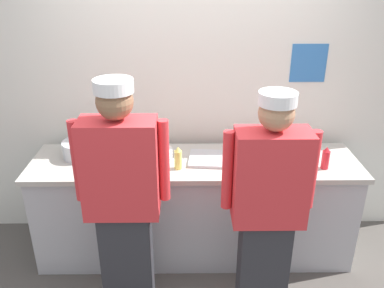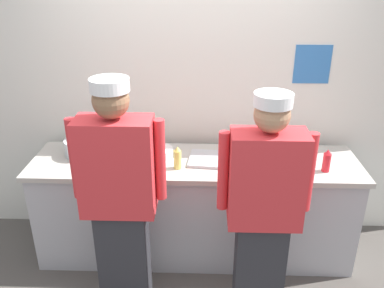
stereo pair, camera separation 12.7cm
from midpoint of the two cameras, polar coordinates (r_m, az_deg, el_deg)
name	(u,v)px [view 1 (the left image)]	position (r m, az deg, el deg)	size (l,w,h in m)	color
ground_plane	(195,277)	(3.44, -0.64, -18.41)	(9.00, 9.00, 0.00)	#514C47
wall_back	(194,81)	(3.46, -0.76, 8.91)	(4.12, 0.11, 2.83)	silver
prep_counter	(195,207)	(3.44, -0.69, -8.96)	(2.62, 0.66, 0.89)	#B2B2B7
chef_near_left	(123,199)	(2.70, -11.13, -7.67)	(0.62, 0.24, 1.73)	#2D2D33
chef_center	(268,207)	(2.67, 9.34, -8.87)	(0.60, 0.24, 1.67)	#2D2D33
plate_stack_front	(158,153)	(3.28, -5.99, -1.33)	(0.24, 0.24, 0.07)	white
plate_stack_rear	(295,149)	(3.42, 13.34, -0.71)	(0.21, 0.21, 0.07)	white
mixing_bowl_steel	(82,149)	(3.40, -16.36, -0.66)	(0.31, 0.31, 0.13)	#B7BABF
sheet_tray	(220,159)	(3.22, 2.85, -2.17)	(0.49, 0.31, 0.02)	#B7BABF
squeeze_bottle_primary	(137,154)	(3.17, -8.88, -1.38)	(0.05, 0.05, 0.18)	#56A333
squeeze_bottle_secondary	(326,158)	(3.21, 17.35, -1.96)	(0.06, 0.06, 0.18)	red
squeeze_bottle_spare	(178,158)	(3.06, -3.16, -2.05)	(0.06, 0.06, 0.18)	#E5E066
ramekin_red_sauce	(120,155)	(3.32, -11.21, -1.57)	(0.11, 0.11, 0.04)	white
ramekin_yellow_sauce	(269,163)	(3.18, 9.75, -2.73)	(0.10, 0.10, 0.04)	white
deli_cup	(117,166)	(3.08, -11.78, -3.14)	(0.09, 0.09, 0.11)	white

